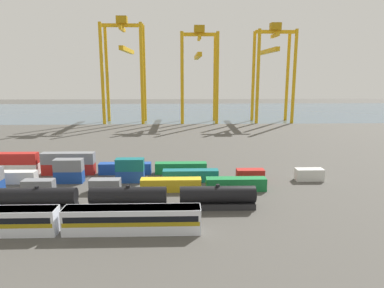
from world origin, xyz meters
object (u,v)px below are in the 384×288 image
at_px(shipping_container_11, 191,176).
at_px(shipping_container_14, 12,169).
at_px(shipping_container_3, 105,185).
at_px(gantry_crane_east, 272,62).
at_px(passenger_train, 60,219).
at_px(shipping_container_2, 39,186).
at_px(freight_tank_row, 128,198).
at_px(shipping_container_16, 69,169).
at_px(gantry_crane_west, 124,60).
at_px(gantry_crane_central, 199,64).

distance_m(shipping_container_11, shipping_container_14, 41.93).
height_order(shipping_container_3, gantry_crane_east, gantry_crane_east).
xyz_separation_m(passenger_train, shipping_container_2, (-10.49, 18.30, -0.84)).
relative_size(freight_tank_row, shipping_container_11, 3.65).
bearing_deg(shipping_container_2, shipping_container_14, 131.57).
bearing_deg(shipping_container_16, shipping_container_11, -12.48).
xyz_separation_m(gantry_crane_west, gantry_crane_east, (70.76, 0.26, -1.11)).
xyz_separation_m(gantry_crane_central, gantry_crane_east, (35.38, -0.52, 0.98)).
height_order(passenger_train, shipping_container_16, passenger_train).
bearing_deg(shipping_container_11, gantry_crane_west, 106.56).
bearing_deg(shipping_container_16, gantry_crane_central, 69.13).
bearing_deg(shipping_container_2, shipping_container_16, 80.98).
bearing_deg(shipping_container_3, gantry_crane_east, 60.26).
height_order(shipping_container_11, shipping_container_14, same).
xyz_separation_m(passenger_train, shipping_container_14, (-21.62, 30.85, -0.84)).
bearing_deg(passenger_train, gantry_crane_west, 94.23).
height_order(passenger_train, gantry_crane_central, gantry_crane_central).
xyz_separation_m(shipping_container_3, gantry_crane_central, (23.76, 104.03, 26.04)).
distance_m(freight_tank_row, gantry_crane_east, 127.50).
bearing_deg(shipping_container_2, gantry_crane_west, 89.17).
relative_size(gantry_crane_west, gantry_crane_central, 1.09).
relative_size(freight_tank_row, shipping_container_3, 7.31).
bearing_deg(shipping_container_14, gantry_crane_east, 47.49).
bearing_deg(shipping_container_16, gantry_crane_east, 52.32).
height_order(passenger_train, shipping_container_11, passenger_train).
height_order(freight_tank_row, shipping_container_2, freight_tank_row).
xyz_separation_m(shipping_container_14, gantry_crane_east, (83.38, 90.97, 27.02)).
bearing_deg(shipping_container_16, passenger_train, -74.59).
xyz_separation_m(shipping_container_2, gantry_crane_east, (72.25, 103.51, 27.02)).
distance_m(shipping_container_16, gantry_crane_central, 101.32).
bearing_deg(gantry_crane_west, gantry_crane_central, 1.27).
distance_m(shipping_container_3, gantry_crane_west, 107.64).
distance_m(shipping_container_11, gantry_crane_west, 105.01).
xyz_separation_m(shipping_container_2, gantry_crane_central, (36.88, 104.03, 26.04)).
xyz_separation_m(shipping_container_2, shipping_container_16, (1.99, 12.55, 0.00)).
bearing_deg(shipping_container_3, gantry_crane_west, 96.42).
bearing_deg(shipping_container_11, shipping_container_14, 171.40).
distance_m(passenger_train, shipping_container_2, 21.11).
distance_m(shipping_container_3, shipping_container_11, 18.32).
relative_size(shipping_container_3, shipping_container_14, 0.50).
bearing_deg(shipping_container_16, shipping_container_3, -48.44).
height_order(shipping_container_16, gantry_crane_west, gantry_crane_west).
distance_m(shipping_container_11, shipping_container_16, 29.03).
bearing_deg(shipping_container_3, passenger_train, -98.16).
bearing_deg(gantry_crane_east, shipping_container_11, -113.32).
bearing_deg(shipping_container_3, shipping_container_16, 131.56).
distance_m(freight_tank_row, shipping_container_14, 37.39).
xyz_separation_m(shipping_container_3, gantry_crane_east, (59.14, 103.51, 27.02)).
bearing_deg(gantry_crane_central, shipping_container_14, -117.69).
xyz_separation_m(freight_tank_row, shipping_container_3, (-6.03, 9.39, -0.76)).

